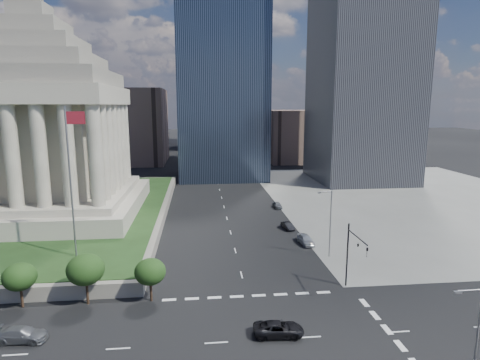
{
  "coord_description": "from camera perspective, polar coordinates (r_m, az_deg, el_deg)",
  "views": [
    {
      "loc": [
        -5.31,
        -29.22,
        21.97
      ],
      "look_at": [
        -0.24,
        19.66,
        12.78
      ],
      "focal_mm": 30.0,
      "sensor_mm": 36.0,
      "label": 1
    }
  ],
  "objects": [
    {
      "name": "parked_sedan_far",
      "position": [
        87.45,
        5.35,
        -3.57
      ],
      "size": [
        3.84,
        1.71,
        1.28
      ],
      "primitive_type": "imported",
      "rotation": [
        0.0,
        0.0,
        0.05
      ],
      "color": "#5B5E63",
      "rests_on": "ground"
    },
    {
      "name": "suv_grey",
      "position": [
        45.45,
        -28.62,
        -18.71
      ],
      "size": [
        2.41,
        4.93,
        1.38
      ],
      "primitive_type": "imported",
      "rotation": [
        0.0,
        0.0,
        1.47
      ],
      "color": "#525459",
      "rests_on": "ground"
    },
    {
      "name": "war_memorial",
      "position": [
        82.38,
        -26.67,
        9.09
      ],
      "size": [
        34.0,
        34.0,
        39.0
      ],
      "primitive_type": null,
      "color": "gray",
      "rests_on": "plaza_lawn"
    },
    {
      "name": "flagpole",
      "position": [
        56.43,
        -22.87,
        0.72
      ],
      "size": [
        2.52,
        0.24,
        20.0
      ],
      "color": "slate",
      "rests_on": "plaza_lawn"
    },
    {
      "name": "parked_sedan_mid",
      "position": [
        72.88,
        6.79,
        -6.52
      ],
      "size": [
        3.97,
        1.96,
        1.25
      ],
      "primitive_type": "imported",
      "rotation": [
        0.0,
        0.0,
        0.17
      ],
      "color": "black",
      "rests_on": "ground"
    },
    {
      "name": "building_filler_nw",
      "position": [
        161.32,
        -14.85,
        7.41
      ],
      "size": [
        24.0,
        30.0,
        28.0
      ],
      "primitive_type": "cube",
      "color": "brown",
      "rests_on": "ground"
    },
    {
      "name": "street_lamp_north",
      "position": [
        59.61,
        12.6,
        -5.55
      ],
      "size": [
        2.13,
        0.22,
        10.0
      ],
      "color": "slate",
      "rests_on": "ground"
    },
    {
      "name": "highrise_ne",
      "position": [
        126.77,
        17.58,
        22.9
      ],
      "size": [
        26.0,
        28.0,
        100.0
      ],
      "primitive_type": "cube",
      "color": "black",
      "rests_on": "ground"
    },
    {
      "name": "sidewalk_ne",
      "position": [
        105.24,
        23.44,
        -2.34
      ],
      "size": [
        68.0,
        90.0,
        0.03
      ],
      "primitive_type": "cube",
      "color": "slate",
      "rests_on": "ground"
    },
    {
      "name": "pickup_truck",
      "position": [
        41.49,
        5.5,
        -20.33
      ],
      "size": [
        2.62,
        5.07,
        1.37
      ],
      "primitive_type": "imported",
      "rotation": [
        0.0,
        0.0,
        1.5
      ],
      "color": "black",
      "rests_on": "ground"
    },
    {
      "name": "ground",
      "position": [
        131.18,
        -3.52,
        0.93
      ],
      "size": [
        500.0,
        500.0,
        0.0
      ],
      "primitive_type": "plane",
      "color": "black",
      "rests_on": "ground"
    },
    {
      "name": "midrise_glass",
      "position": [
        124.7,
        -2.63,
        14.27
      ],
      "size": [
        26.0,
        26.0,
        60.0
      ],
      "primitive_type": "cube",
      "color": "black",
      "rests_on": "ground"
    },
    {
      "name": "traffic_signal_ne",
      "position": [
        49.38,
        15.83,
        -9.62
      ],
      "size": [
        0.3,
        5.74,
        8.0
      ],
      "color": "black",
      "rests_on": "ground"
    },
    {
      "name": "building_filler_ne",
      "position": [
        163.97,
        7.29,
        6.32
      ],
      "size": [
        20.0,
        30.0,
        20.0
      ],
      "primitive_type": "cube",
      "color": "brown",
      "rests_on": "ground"
    },
    {
      "name": "street_lamp_south",
      "position": [
        33.95,
        30.32,
        -19.68
      ],
      "size": [
        2.13,
        0.22,
        10.0
      ],
      "color": "slate",
      "rests_on": "ground"
    },
    {
      "name": "parked_sedan_near",
      "position": [
        65.82,
        9.3,
        -8.34
      ],
      "size": [
        4.7,
        2.22,
        1.55
      ],
      "primitive_type": "imported",
      "rotation": [
        0.0,
        0.0,
        0.09
      ],
      "color": "#9C9FA4",
      "rests_on": "ground"
    }
  ]
}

